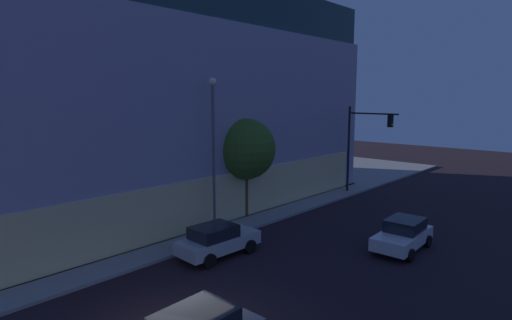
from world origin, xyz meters
TOP-DOWN VIEW (x-y plane):
  - modern_building at (9.71, 17.85)m, footprint 30.82×20.42m
  - traffic_light_far_corner at (21.83, 5.47)m, footprint 0.60×4.30m
  - street_lamp_sidewalk at (7.78, 7.08)m, footprint 0.44×0.44m
  - sidewalk_tree at (11.17, 7.90)m, footprint 3.88×3.88m
  - car_silver at (5.58, 4.40)m, footprint 4.22×2.12m
  - car_white at (12.56, -1.91)m, footprint 4.10×2.11m

SIDE VIEW (x-z plane):
  - car_white at x=12.56m, z-range 0.01..1.56m
  - car_silver at x=5.58m, z-range 0.02..1.59m
  - sidewalk_tree at x=11.17m, z-range 1.33..7.59m
  - traffic_light_far_corner at x=21.83m, z-range 1.23..8.08m
  - street_lamp_sidewalk at x=7.78m, z-range 1.19..9.80m
  - modern_building at x=9.71m, z-range -0.08..14.90m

